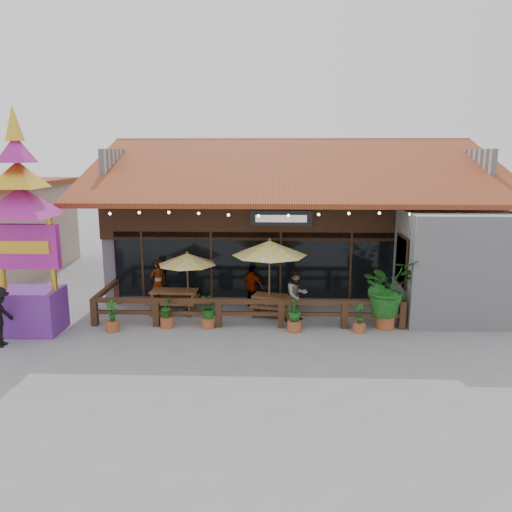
{
  "coord_description": "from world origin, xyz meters",
  "views": [
    {
      "loc": [
        -0.8,
        -15.62,
        5.45
      ],
      "look_at": [
        -1.37,
        1.5,
        1.91
      ],
      "focal_mm": 35.0,
      "sensor_mm": 36.0,
      "label": 1
    }
  ],
  "objects_px": {
    "umbrella_left": "(187,259)",
    "umbrella_right": "(270,248)",
    "tropical_plant": "(387,289)",
    "picnic_table_left": "(174,297)",
    "thai_sign_tower": "(22,208)",
    "picnic_table_right": "(274,302)"
  },
  "relations": [
    {
      "from": "umbrella_right",
      "to": "picnic_table_right",
      "type": "height_order",
      "value": "umbrella_right"
    },
    {
      "from": "umbrella_left",
      "to": "thai_sign_tower",
      "type": "distance_m",
      "value": 5.37
    },
    {
      "from": "umbrella_left",
      "to": "tropical_plant",
      "type": "relative_size",
      "value": 1.0
    },
    {
      "from": "picnic_table_right",
      "to": "thai_sign_tower",
      "type": "height_order",
      "value": "thai_sign_tower"
    },
    {
      "from": "picnic_table_left",
      "to": "picnic_table_right",
      "type": "relative_size",
      "value": 0.94
    },
    {
      "from": "picnic_table_left",
      "to": "tropical_plant",
      "type": "bearing_deg",
      "value": -11.7
    },
    {
      "from": "umbrella_right",
      "to": "picnic_table_right",
      "type": "xyz_separation_m",
      "value": [
        0.18,
        0.04,
        -1.87
      ]
    },
    {
      "from": "tropical_plant",
      "to": "thai_sign_tower",
      "type": "bearing_deg",
      "value": -176.35
    },
    {
      "from": "umbrella_right",
      "to": "tropical_plant",
      "type": "relative_size",
      "value": 1.2
    },
    {
      "from": "thai_sign_tower",
      "to": "tropical_plant",
      "type": "height_order",
      "value": "thai_sign_tower"
    },
    {
      "from": "umbrella_left",
      "to": "picnic_table_right",
      "type": "height_order",
      "value": "umbrella_left"
    },
    {
      "from": "picnic_table_left",
      "to": "picnic_table_right",
      "type": "distance_m",
      "value": 3.51
    },
    {
      "from": "umbrella_left",
      "to": "picnic_table_right",
      "type": "xyz_separation_m",
      "value": [
        3.01,
        -0.28,
        -1.41
      ]
    },
    {
      "from": "picnic_table_right",
      "to": "thai_sign_tower",
      "type": "distance_m",
      "value": 8.45
    },
    {
      "from": "picnic_table_left",
      "to": "thai_sign_tower",
      "type": "distance_m",
      "value": 5.65
    },
    {
      "from": "picnic_table_left",
      "to": "thai_sign_tower",
      "type": "bearing_deg",
      "value": -151.79
    },
    {
      "from": "umbrella_left",
      "to": "umbrella_right",
      "type": "relative_size",
      "value": 0.83
    },
    {
      "from": "tropical_plant",
      "to": "picnic_table_left",
      "type": "bearing_deg",
      "value": 168.3
    },
    {
      "from": "umbrella_right",
      "to": "picnic_table_left",
      "type": "height_order",
      "value": "umbrella_right"
    },
    {
      "from": "picnic_table_left",
      "to": "thai_sign_tower",
      "type": "height_order",
      "value": "thai_sign_tower"
    },
    {
      "from": "tropical_plant",
      "to": "picnic_table_right",
      "type": "bearing_deg",
      "value": 161.57
    },
    {
      "from": "umbrella_right",
      "to": "thai_sign_tower",
      "type": "bearing_deg",
      "value": -165.98
    }
  ]
}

